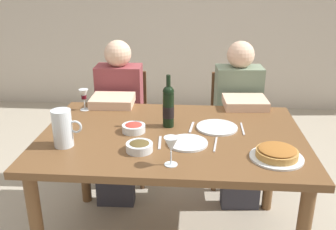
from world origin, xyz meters
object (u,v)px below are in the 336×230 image
Objects in this scene: dining_table at (172,148)px; diner_left at (118,115)px; diner_right at (239,117)px; salad_bowl at (134,128)px; wine_glass_right_diner at (171,145)px; water_pitcher at (63,130)px; chair_left at (124,119)px; dinner_plate_right_setting at (187,143)px; wine_bottle at (168,106)px; dinner_plate_left_setting at (217,127)px; wine_glass_left_diner at (84,95)px; olive_bowl at (139,146)px; baked_tart at (277,153)px; chair_right at (234,120)px.

diner_left is (-0.45, 0.63, -0.05)m from dining_table.
diner_right is (0.90, 0.03, 0.00)m from diner_left.
diner_left reaches higher than salad_bowl.
wine_glass_right_diner reaches higher than dining_table.
water_pitcher reaches higher than chair_left.
dining_table is 0.19m from dinner_plate_right_setting.
dining_table is at bearing -75.91° from wine_bottle.
dining_table is 6.18× the size of dinner_plate_left_setting.
diner_left is (-0.42, 0.52, -0.27)m from wine_bottle.
water_pitcher is 1.41× the size of wine_glass_left_diner.
diner_right is (0.44, 1.03, -0.25)m from wine_glass_right_diner.
dining_table is 4.74× the size of wine_bottle.
salad_bowl is (-0.22, 0.01, 0.12)m from dining_table.
salad_bowl reaches higher than dining_table.
wine_glass_left_diner is 0.40m from diner_left.
olive_bowl is 0.92m from diner_left.
dinner_plate_right_setting is 1.16m from chair_left.
dinner_plate_right_setting is (0.65, 0.07, -0.08)m from water_pitcher.
olive_bowl is 0.58× the size of dinner_plate_left_setting.
chair_left reaches higher than dinner_plate_left_setting.
wine_bottle is at bearing 30.17° from water_pitcher.
diner_right is at bearing 43.67° from salad_bowl.
dining_table is at bearing 154.24° from baked_tart.
chair_left is at bearing 117.60° from dining_table.
wine_glass_left_diner is 1.24m from chair_right.
wine_glass_left_diner is at bearing 94.84° from water_pitcher.
wine_glass_left_diner is at bearing 71.71° from chair_left.
wine_glass_left_diner is 0.85m from dinner_plate_right_setting.
diner_right is (1.02, 0.86, -0.23)m from water_pitcher.
chair_right reaches higher than salad_bowl.
baked_tart reaches higher than dining_table.
chair_right reaches higher than dinner_plate_right_setting.
dinner_plate_right_setting is at bearing 61.26° from diner_right.
wine_glass_left_diner is at bearing 58.57° from diner_left.
diner_left is (-0.23, 0.62, -0.17)m from salad_bowl.
dining_table is 1.29× the size of diner_right.
water_pitcher is (-0.53, -0.31, -0.04)m from wine_bottle.
chair_left reaches higher than olive_bowl.
dinner_plate_left_setting is (0.29, -0.01, -0.12)m from wine_bottle.
wine_glass_right_diner is 1.14m from diner_right.
baked_tart is 1.90× the size of olive_bowl.
salad_bowl is 0.12× the size of diner_right.
dinner_plate_left_setting is 0.90m from diner_left.
dinner_plate_right_setting reaches higher than dining_table.
diner_right reaches higher than wine_glass_left_diner.
wine_glass_left_diner is at bearing 23.52° from chair_right.
diner_left is at bearing 110.12° from salad_bowl.
wine_glass_right_diner is 0.27m from dinner_plate_right_setting.
chair_right is at bearing 71.12° from dinner_plate_right_setting.
diner_left is 1.00× the size of diner_right.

